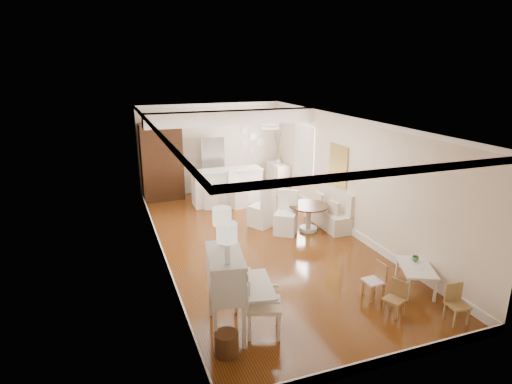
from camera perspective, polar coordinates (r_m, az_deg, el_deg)
room at (r=9.60m, az=0.26°, el=4.84°), size 9.00×9.04×2.82m
secretary_bureau at (r=6.62m, az=-4.04°, el=-13.29°), size 1.18×1.20×1.31m
gustavian_armchair at (r=6.67m, az=1.06°, el=-14.65°), size 0.72×0.72×0.98m
wicker_basket at (r=6.42m, az=-3.94°, el=-19.52°), size 0.40×0.40×0.34m
kids_table at (r=8.44m, az=20.47°, el=-10.68°), size 0.88×1.06×0.46m
kids_chair_a at (r=7.50m, az=17.99°, el=-13.39°), size 0.38×0.38×0.60m
kids_chair_b at (r=7.90m, az=15.42°, el=-11.30°), size 0.33×0.33×0.66m
kids_chair_c at (r=7.67m, az=25.31°, el=-13.41°), size 0.34×0.34×0.64m
banquette at (r=10.95m, az=9.56°, el=-1.98°), size 0.52×1.60×0.98m
dining_table at (r=10.60m, az=7.02°, el=-3.43°), size 1.04×1.04×0.66m
slip_chair_near at (r=10.29m, az=4.01°, el=-2.83°), size 0.71×0.71×1.05m
slip_chair_far at (r=10.74m, az=0.69°, el=-1.88°), size 0.70×0.70×1.06m
breakfast_counter at (r=12.54m, az=-3.87°, el=0.75°), size 2.05×0.65×1.03m
bar_stool_left at (r=12.17m, az=-5.97°, el=0.19°), size 0.50×0.50×1.03m
bar_stool_right at (r=12.15m, az=-2.45°, el=0.37°), size 0.51×0.51×1.08m
pantry_cabinet at (r=13.08m, az=-12.45°, el=3.93°), size 1.20×0.60×2.30m
fridge at (r=13.47m, az=-4.34°, el=3.56°), size 0.75×0.65×1.80m
sideboard at (r=13.75m, az=2.92°, el=1.96°), size 0.45×0.97×0.92m
pencil_cup at (r=8.51m, az=20.47°, el=-8.34°), size 0.16×0.16×0.10m
branch_vase at (r=13.68m, az=2.99°, el=4.22°), size 0.18×0.18×0.17m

